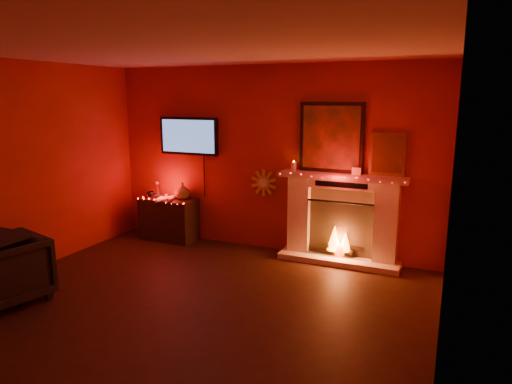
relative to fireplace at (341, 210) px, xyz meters
The scene contains 6 objects.
room 2.72m from the fireplace, 115.53° to the right, with size 5.00×5.00×5.00m.
fireplace is the anchor object (origin of this frame).
tv 2.61m from the fireplace, behind, with size 1.00×0.07×1.24m.
sunburst_clock 1.23m from the fireplace, behind, with size 0.40×0.03×0.40m.
console_table 2.75m from the fireplace, behind, with size 0.88×0.56×0.93m.
armchair 4.18m from the fireplace, 137.96° to the right, with size 0.78×0.81×0.73m, color black.
Camera 1 is at (2.50, -3.62, 2.24)m, focal length 32.00 mm.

